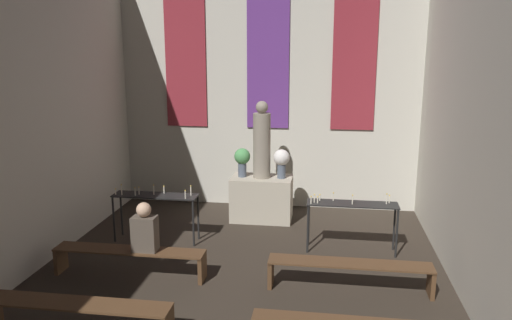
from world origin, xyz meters
name	(u,v)px	position (x,y,z in m)	size (l,w,h in m)	color
wall_back	(268,80)	(0.00, 10.63, 2.73)	(6.53, 0.16, 5.40)	beige
altar	(262,198)	(0.00, 9.62, 0.44)	(1.20, 0.72, 0.88)	#ADA38E
statue	(262,143)	(0.00, 9.62, 1.58)	(0.34, 0.34, 1.52)	gray
flower_vase_left	(242,159)	(-0.39, 9.62, 1.24)	(0.32, 0.32, 0.58)	#4C5666
flower_vase_right	(282,160)	(0.39, 9.62, 1.24)	(0.32, 0.32, 0.58)	#4C5666
candle_rack_left	(155,201)	(-1.72, 8.22, 0.74)	(1.51, 0.39, 1.05)	black
candle_rack_right	(352,210)	(1.71, 8.22, 0.73)	(1.51, 0.39, 1.04)	black
pew_third_left	(77,311)	(-1.64, 5.15, 0.32)	(2.31, 0.36, 0.43)	#4C331E
pew_back_left	(130,256)	(-1.64, 6.78, 0.32)	(2.31, 0.36, 0.43)	#4C331E
pew_back_right	(350,269)	(1.64, 6.78, 0.32)	(2.31, 0.36, 0.43)	#4C331E
person_seated	(145,229)	(-1.37, 6.78, 0.76)	(0.36, 0.24, 0.75)	#4C4238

